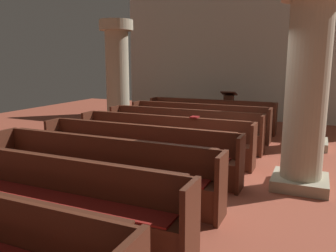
% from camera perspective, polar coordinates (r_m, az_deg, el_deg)
% --- Properties ---
extents(ground_plane, '(19.20, 19.20, 0.00)m').
position_cam_1_polar(ground_plane, '(6.48, 6.12, -7.37)').
color(ground_plane, '#9E4733').
extents(back_wall, '(10.00, 0.16, 4.50)m').
position_cam_1_polar(back_wall, '(12.10, 15.38, 11.51)').
color(back_wall, beige).
rests_on(back_wall, ground).
extents(pew_row_0, '(3.77, 0.46, 0.89)m').
position_cam_1_polar(pew_row_0, '(10.17, 7.12, 2.00)').
color(pew_row_0, '#562819').
rests_on(pew_row_0, ground).
extents(pew_row_1, '(3.77, 0.46, 0.89)m').
position_cam_1_polar(pew_row_1, '(9.11, 5.06, 1.03)').
color(pew_row_1, '#562819').
rests_on(pew_row_1, ground).
extents(pew_row_2, '(3.77, 0.47, 0.89)m').
position_cam_1_polar(pew_row_2, '(8.07, 2.47, -0.21)').
color(pew_row_2, '#562819').
rests_on(pew_row_2, ground).
extents(pew_row_3, '(3.77, 0.46, 0.89)m').
position_cam_1_polar(pew_row_3, '(7.06, -0.87, -1.79)').
color(pew_row_3, '#562819').
rests_on(pew_row_3, ground).
extents(pew_row_4, '(3.77, 0.46, 0.89)m').
position_cam_1_polar(pew_row_4, '(6.08, -5.32, -3.89)').
color(pew_row_4, '#562819').
rests_on(pew_row_4, ground).
extents(pew_row_5, '(3.77, 0.47, 0.89)m').
position_cam_1_polar(pew_row_5, '(5.17, -11.44, -6.73)').
color(pew_row_5, '#562819').
rests_on(pew_row_5, ground).
extents(pew_row_6, '(3.77, 0.46, 0.89)m').
position_cam_1_polar(pew_row_6, '(4.35, -20.14, -10.55)').
color(pew_row_6, '#562819').
rests_on(pew_row_6, ground).
extents(pillar_aisle_side, '(0.99, 0.99, 3.20)m').
position_cam_1_polar(pillar_aisle_side, '(8.60, 22.94, 7.66)').
color(pillar_aisle_side, tan).
rests_on(pillar_aisle_side, ground).
extents(pillar_far_side, '(0.99, 0.99, 3.20)m').
position_cam_1_polar(pillar_far_side, '(10.41, -8.47, 8.77)').
color(pillar_far_side, tan).
rests_on(pillar_far_side, ground).
extents(pillar_aisle_rear, '(0.92, 0.92, 3.20)m').
position_cam_1_polar(pillar_aisle_rear, '(5.68, 22.27, 6.54)').
color(pillar_aisle_rear, tan).
rests_on(pillar_aisle_rear, ground).
extents(lectern, '(0.48, 0.45, 1.08)m').
position_cam_1_polar(lectern, '(11.14, 10.08, 2.55)').
color(lectern, '#492215').
rests_on(lectern, ground).
extents(hymn_book, '(0.15, 0.20, 0.02)m').
position_cam_1_polar(hymn_book, '(6.92, 4.47, 1.51)').
color(hymn_book, maroon).
rests_on(hymn_book, pew_row_3).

